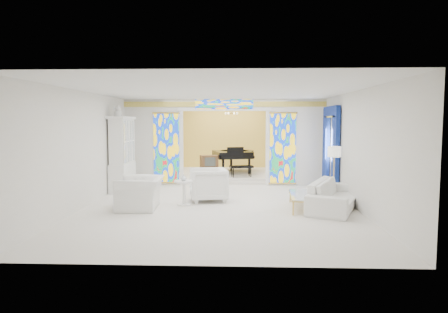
{
  "coord_description": "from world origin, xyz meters",
  "views": [
    {
      "loc": [
        0.54,
        -11.96,
        2.22
      ],
      "look_at": [
        0.06,
        0.2,
        1.16
      ],
      "focal_mm": 32.0,
      "sensor_mm": 36.0,
      "label": 1
    }
  ],
  "objects_px": {
    "sofa": "(334,195)",
    "coffee_table": "(300,195)",
    "tv_console": "(209,162)",
    "china_cabinet": "(122,155)",
    "armchair_right": "(208,185)",
    "armchair_left": "(140,193)",
    "grand_piano": "(235,154)"
  },
  "relations": [
    {
      "from": "sofa",
      "to": "coffee_table",
      "type": "bearing_deg",
      "value": 111.26
    },
    {
      "from": "china_cabinet",
      "to": "tv_console",
      "type": "bearing_deg",
      "value": 46.03
    },
    {
      "from": "armchair_right",
      "to": "grand_piano",
      "type": "distance_m",
      "value": 5.17
    },
    {
      "from": "sofa",
      "to": "grand_piano",
      "type": "relative_size",
      "value": 0.86
    },
    {
      "from": "coffee_table",
      "to": "tv_console",
      "type": "xyz_separation_m",
      "value": [
        -2.73,
        5.09,
        0.33
      ]
    },
    {
      "from": "armchair_right",
      "to": "grand_piano",
      "type": "height_order",
      "value": "grand_piano"
    },
    {
      "from": "armchair_left",
      "to": "armchair_right",
      "type": "relative_size",
      "value": 1.22
    },
    {
      "from": "armchair_left",
      "to": "tv_console",
      "type": "distance_m",
      "value": 5.44
    },
    {
      "from": "china_cabinet",
      "to": "sofa",
      "type": "xyz_separation_m",
      "value": [
        6.17,
        -2.45,
        -0.81
      ]
    },
    {
      "from": "sofa",
      "to": "tv_console",
      "type": "distance_m",
      "value": 6.26
    },
    {
      "from": "armchair_left",
      "to": "armchair_right",
      "type": "xyz_separation_m",
      "value": [
        1.65,
        1.08,
        0.06
      ]
    },
    {
      "from": "armchair_left",
      "to": "armchair_right",
      "type": "distance_m",
      "value": 1.97
    },
    {
      "from": "china_cabinet",
      "to": "grand_piano",
      "type": "relative_size",
      "value": 0.94
    },
    {
      "from": "china_cabinet",
      "to": "coffee_table",
      "type": "distance_m",
      "value": 5.89
    },
    {
      "from": "armchair_left",
      "to": "sofa",
      "type": "height_order",
      "value": "armchair_left"
    },
    {
      "from": "armchair_right",
      "to": "china_cabinet",
      "type": "bearing_deg",
      "value": -128.55
    },
    {
      "from": "china_cabinet",
      "to": "grand_piano",
      "type": "bearing_deg",
      "value": 45.28
    },
    {
      "from": "coffee_table",
      "to": "tv_console",
      "type": "height_order",
      "value": "tv_console"
    },
    {
      "from": "china_cabinet",
      "to": "armchair_left",
      "type": "distance_m",
      "value": 2.97
    },
    {
      "from": "china_cabinet",
      "to": "armchair_left",
      "type": "xyz_separation_m",
      "value": [
        1.22,
        -2.6,
        -0.77
      ]
    },
    {
      "from": "armchair_right",
      "to": "coffee_table",
      "type": "bearing_deg",
      "value": 58.95
    },
    {
      "from": "armchair_right",
      "to": "grand_piano",
      "type": "relative_size",
      "value": 0.35
    },
    {
      "from": "coffee_table",
      "to": "armchair_right",
      "type": "bearing_deg",
      "value": 159.62
    },
    {
      "from": "sofa",
      "to": "coffee_table",
      "type": "relative_size",
      "value": 1.46
    },
    {
      "from": "sofa",
      "to": "tv_console",
      "type": "xyz_separation_m",
      "value": [
        -3.59,
        5.12,
        0.31
      ]
    },
    {
      "from": "armchair_left",
      "to": "armchair_right",
      "type": "height_order",
      "value": "armchair_right"
    },
    {
      "from": "china_cabinet",
      "to": "armchair_right",
      "type": "bearing_deg",
      "value": -27.88
    },
    {
      "from": "tv_console",
      "to": "grand_piano",
      "type": "bearing_deg",
      "value": 27.23
    },
    {
      "from": "tv_console",
      "to": "china_cabinet",
      "type": "bearing_deg",
      "value": -149.94
    },
    {
      "from": "sofa",
      "to": "coffee_table",
      "type": "distance_m",
      "value": 0.87
    },
    {
      "from": "china_cabinet",
      "to": "grand_piano",
      "type": "distance_m",
      "value": 5.06
    },
    {
      "from": "sofa",
      "to": "coffee_table",
      "type": "height_order",
      "value": "sofa"
    }
  ]
}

